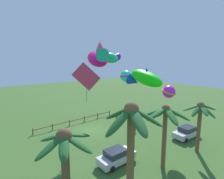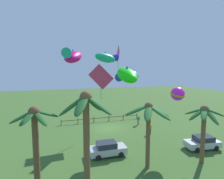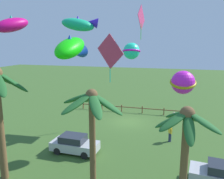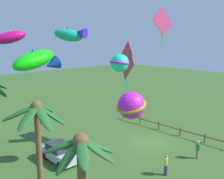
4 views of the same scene
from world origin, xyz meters
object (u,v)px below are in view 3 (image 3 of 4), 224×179
at_px(kite_fish_6, 71,48).
at_px(kite_fish_5, 80,24).
at_px(spectator_0, 170,133).
at_px(kite_fish_3, 9,24).
at_px(kite_ball_1, 131,51).
at_px(kite_ball_2, 183,82).
at_px(parked_car_0, 222,175).
at_px(parked_car_1, 74,144).
at_px(palm_tree_1, 92,110).
at_px(palm_tree_2, 186,131).
at_px(spectator_1, 173,119).
at_px(kite_diamond_0, 141,18).
at_px(kite_diamond_4, 110,52).

bearing_deg(kite_fish_6, kite_fish_5, -76.52).
relative_size(spectator_0, kite_fish_3, 0.50).
height_order(kite_ball_1, kite_ball_2, kite_ball_1).
bearing_deg(kite_ball_1, spectator_0, -157.24).
xyz_separation_m(parked_car_0, kite_fish_3, (14.63, 0.45, 9.53)).
bearing_deg(parked_car_0, parked_car_1, -8.85).
distance_m(palm_tree_1, parked_car_0, 9.26).
bearing_deg(spectator_0, kite_ball_1, 22.76).
xyz_separation_m(spectator_0, kite_fish_5, (7.31, 3.18, 9.63)).
bearing_deg(palm_tree_2, kite_fish_6, -14.39).
distance_m(spectator_0, kite_ball_2, 7.38).
distance_m(spectator_0, spectator_1, 4.36).
xyz_separation_m(kite_diamond_0, kite_fish_5, (3.80, 7.09, -1.08)).
bearing_deg(parked_car_0, kite_ball_1, -33.99).
xyz_separation_m(kite_diamond_0, kite_fish_3, (7.72, 10.45, -1.25)).
bearing_deg(kite_fish_5, kite_ball_2, 168.62).
distance_m(parked_car_0, kite_fish_6, 12.64).
xyz_separation_m(kite_ball_1, kite_ball_2, (-4.17, 3.34, -1.93)).
distance_m(palm_tree_2, kite_fish_3, 13.63).
distance_m(palm_tree_1, kite_ball_1, 7.33).
bearing_deg(palm_tree_1, spectator_1, -112.22).
height_order(palm_tree_1, kite_ball_1, kite_ball_1).
height_order(kite_diamond_0, kite_fish_3, kite_diamond_0).
distance_m(kite_fish_3, kite_fish_6, 5.05).
distance_m(palm_tree_1, kite_fish_6, 4.30).
height_order(kite_fish_5, kite_fish_6, kite_fish_5).
bearing_deg(kite_ball_2, kite_fish_5, -11.38).
bearing_deg(palm_tree_2, spectator_0, -84.16).
bearing_deg(kite_diamond_0, kite_ball_1, 90.53).
relative_size(palm_tree_2, spectator_1, 3.62).
distance_m(spectator_0, kite_diamond_4, 10.12).
xyz_separation_m(palm_tree_2, kite_ball_2, (0.18, -3.77, 2.01)).
relative_size(palm_tree_1, kite_diamond_4, 1.22).
bearing_deg(palm_tree_1, spectator_0, -121.17).
bearing_deg(palm_tree_2, parked_car_0, -135.47).
bearing_deg(kite_diamond_4, spectator_0, 157.93).
height_order(parked_car_0, spectator_1, spectator_1).
height_order(kite_ball_1, kite_fish_6, kite_fish_6).
relative_size(spectator_1, kite_ball_1, 0.96).
xyz_separation_m(kite_ball_2, kite_fish_6, (7.17, 1.88, 2.24)).
bearing_deg(spectator_0, kite_fish_5, 23.49).
bearing_deg(kite_fish_5, parked_car_0, 164.83).
distance_m(spectator_1, kite_ball_2, 10.72).
relative_size(kite_fish_3, kite_fish_5, 1.01).
bearing_deg(kite_fish_3, spectator_0, -149.83).
bearing_deg(kite_ball_2, palm_tree_2, 92.66).
bearing_deg(palm_tree_1, parked_car_1, -49.93).
bearing_deg(spectator_0, kite_diamond_4, -22.07).
distance_m(parked_car_1, kite_ball_1, 9.10).
height_order(palm_tree_2, spectator_1, palm_tree_2).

